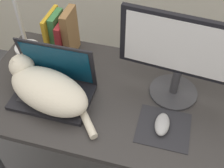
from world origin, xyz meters
TOP-DOWN VIEW (x-y plane):
  - desk at (0.00, 0.32)m, footprint 1.12×0.64m
  - laptop at (-0.21, 0.26)m, footprint 0.34×0.23m
  - cat at (-0.22, 0.22)m, footprint 0.46×0.30m
  - external_monitor at (0.30, 0.40)m, footprint 0.50×0.21m
  - mousepad at (0.28, 0.20)m, footprint 0.21×0.19m
  - computer_mouse at (0.27, 0.20)m, footprint 0.06×0.11m
  - book_row at (-0.28, 0.55)m, footprint 0.13×0.17m

SIDE VIEW (x-z plane):
  - desk at x=0.00m, z-range 0.28..1.03m
  - mousepad at x=0.28m, z-range 0.75..0.75m
  - computer_mouse at x=0.27m, z-range 0.75..0.78m
  - laptop at x=-0.21m, z-range 0.68..0.92m
  - cat at x=-0.22m, z-range 0.74..0.90m
  - book_row at x=-0.28m, z-range 0.74..0.97m
  - external_monitor at x=0.30m, z-range 0.77..1.16m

